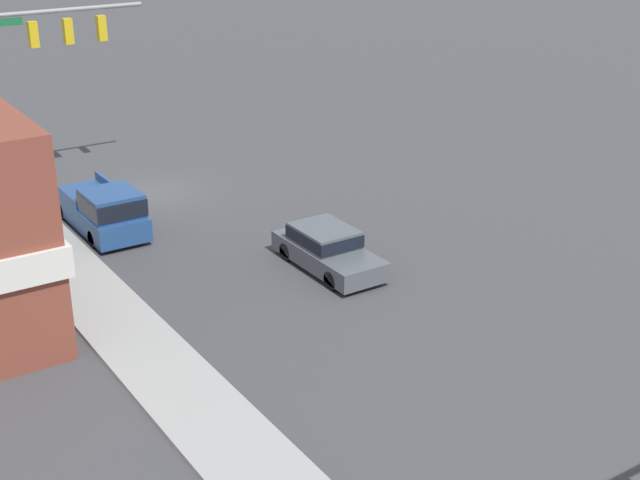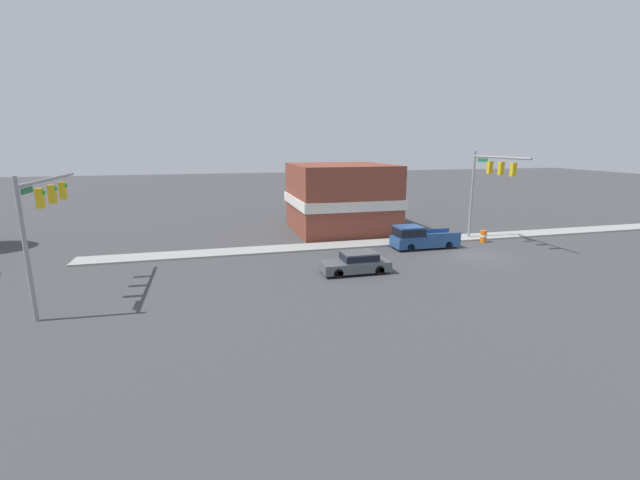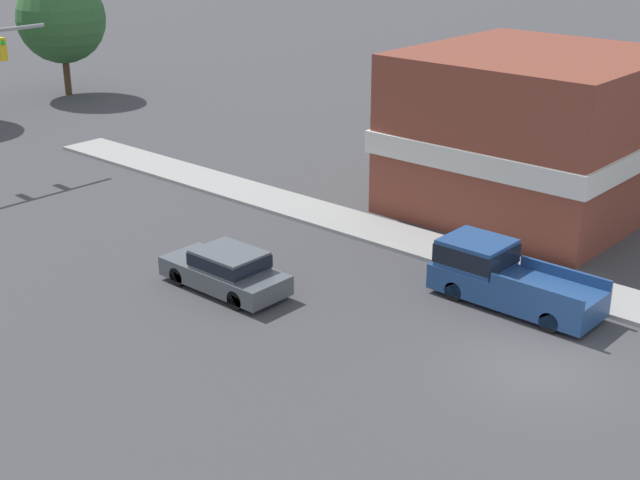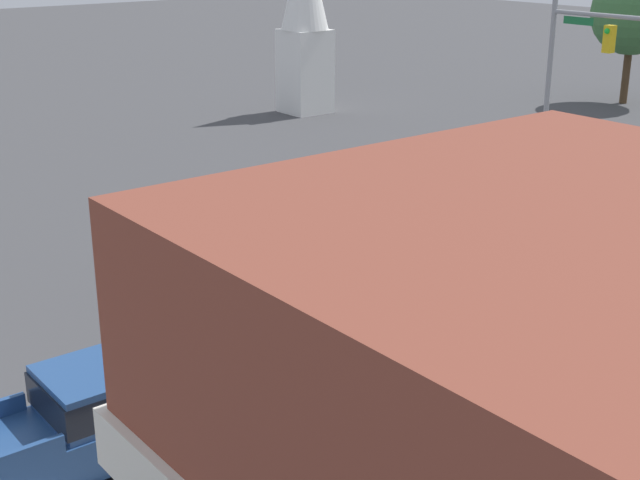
% 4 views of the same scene
% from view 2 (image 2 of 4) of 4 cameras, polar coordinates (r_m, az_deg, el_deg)
% --- Properties ---
extents(ground_plane, '(200.00, 200.00, 0.00)m').
position_cam_2_polar(ground_plane, '(35.67, 19.92, -1.96)').
color(ground_plane, '#424244').
extents(sidewalk_curb, '(2.40, 60.00, 0.14)m').
position_cam_2_polar(sidewalk_curb, '(40.33, 15.39, 0.10)').
color(sidewalk_curb, '#9E9E99').
rests_on(sidewalk_curb, ground).
extents(near_signal_assembly, '(7.13, 0.49, 7.97)m').
position_cam_2_polar(near_signal_assembly, '(39.29, 21.65, 7.90)').
color(near_signal_assembly, gray).
rests_on(near_signal_assembly, ground).
extents(far_signal_assembly, '(8.94, 0.49, 7.14)m').
position_cam_2_polar(far_signal_assembly, '(27.37, -32.94, 3.83)').
color(far_signal_assembly, gray).
rests_on(far_signal_assembly, ground).
extents(car_lead, '(1.89, 4.62, 1.46)m').
position_cam_2_polar(car_lead, '(29.03, 4.90, -2.95)').
color(car_lead, black).
rests_on(car_lead, ground).
extents(pickup_truck_parked, '(2.01, 5.55, 1.93)m').
position_cam_2_polar(pickup_truck_parked, '(36.58, 13.04, 0.36)').
color(pickup_truck_parked, black).
rests_on(pickup_truck_parked, ground).
extents(construction_barrel, '(0.56, 0.56, 1.06)m').
position_cam_2_polar(construction_barrel, '(40.62, 20.95, 0.47)').
color(construction_barrel, orange).
rests_on(construction_barrel, ground).
extents(corner_brick_building, '(10.09, 9.69, 6.59)m').
position_cam_2_polar(corner_brick_building, '(42.88, 2.80, 5.61)').
color(corner_brick_building, brown).
rests_on(corner_brick_building, ground).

